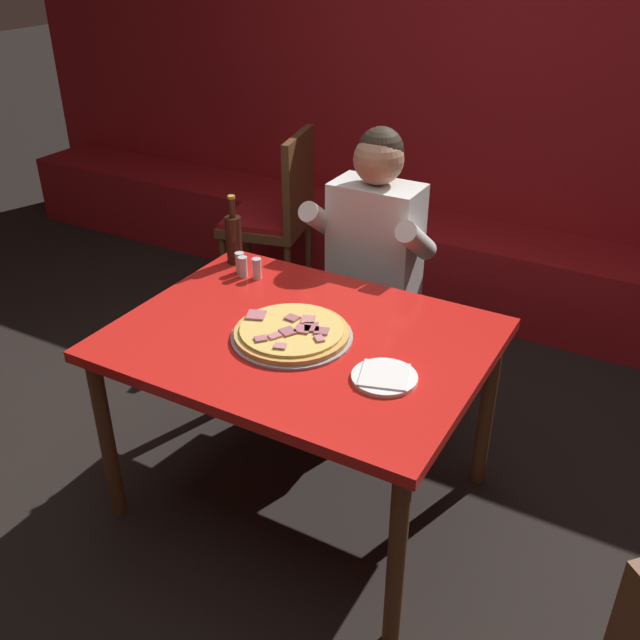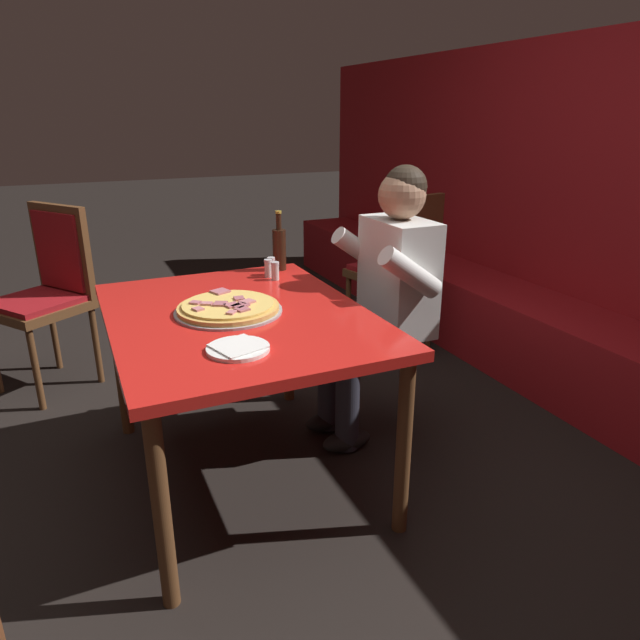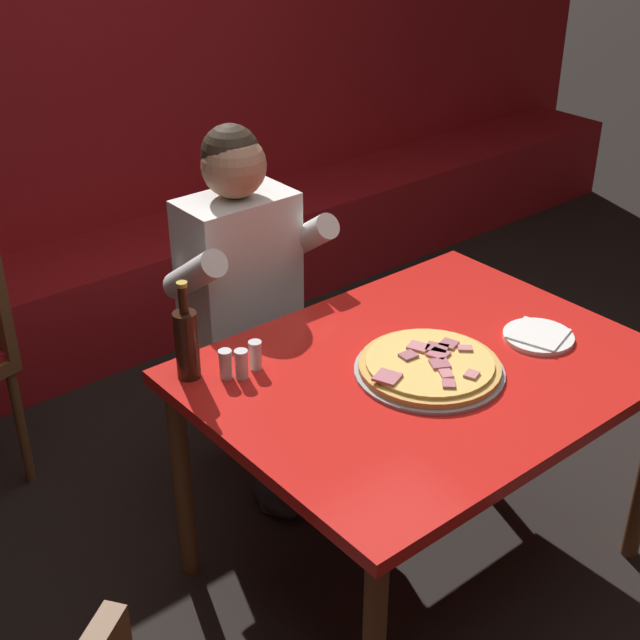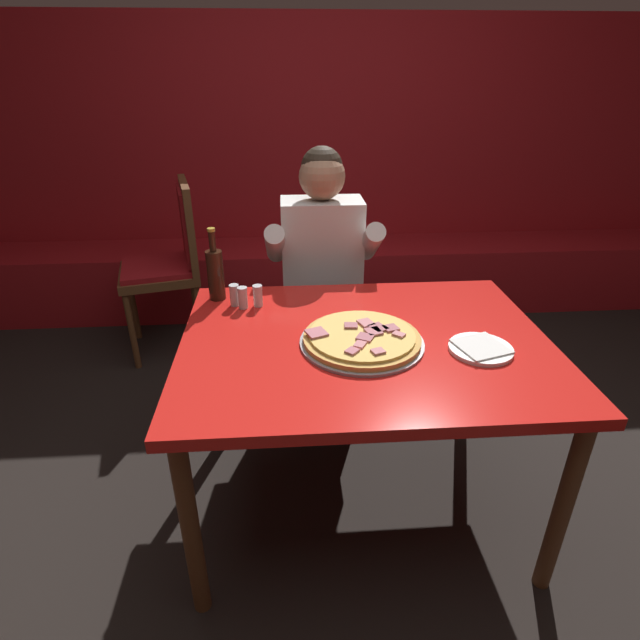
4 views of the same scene
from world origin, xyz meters
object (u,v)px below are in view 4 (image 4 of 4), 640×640
pizza (362,339)px  shaker_red_pepper_flakes (235,296)px  shaker_parmesan (243,299)px  plate_white_paper (481,348)px  dining_chair_far_left (171,256)px  shaker_black_pepper (258,297)px  main_dining_table (364,358)px  beer_bottle (215,273)px  diner_seated_blue_shirt (323,275)px

pizza → shaker_red_pepper_flakes: 0.57m
pizza → shaker_parmesan: 0.52m
plate_white_paper → dining_chair_far_left: size_ratio=0.21×
pizza → shaker_black_pepper: shaker_black_pepper is taller
main_dining_table → shaker_parmesan: bearing=147.2°
plate_white_paper → shaker_red_pepper_flakes: (-0.84, 0.41, 0.03)m
shaker_parmesan → shaker_red_pepper_flakes: bearing=141.2°
beer_bottle → diner_seated_blue_shirt: 0.58m
plate_white_paper → beer_bottle: bearing=152.0°
pizza → shaker_black_pepper: (-0.36, 0.33, 0.02)m
main_dining_table → plate_white_paper: (0.37, -0.11, 0.09)m
shaker_black_pepper → shaker_parmesan: (-0.06, -0.01, 0.00)m
shaker_parmesan → diner_seated_blue_shirt: size_ratio=0.07×
shaker_red_pepper_flakes → shaker_parmesan: bearing=-38.8°
diner_seated_blue_shirt → dining_chair_far_left: diner_seated_blue_shirt is taller
shaker_black_pepper → beer_bottle: bearing=153.3°
shaker_black_pepper → dining_chair_far_left: dining_chair_far_left is taller
plate_white_paper → dining_chair_far_left: bearing=132.2°
shaker_red_pepper_flakes → dining_chair_far_left: size_ratio=0.08×
diner_seated_blue_shirt → shaker_red_pepper_flakes: bearing=-133.8°
plate_white_paper → shaker_red_pepper_flakes: shaker_red_pepper_flakes is taller
pizza → beer_bottle: beer_bottle is taller
beer_bottle → shaker_red_pepper_flakes: size_ratio=3.40×
main_dining_table → shaker_red_pepper_flakes: size_ratio=14.75×
pizza → plate_white_paper: bearing=-11.0°
plate_white_paper → shaker_parmesan: 0.89m
shaker_parmesan → dining_chair_far_left: dining_chair_far_left is taller
main_dining_table → diner_seated_blue_shirt: diner_seated_blue_shirt is taller
shaker_parmesan → dining_chair_far_left: bearing=115.4°
plate_white_paper → beer_bottle: (-0.91, 0.49, 0.10)m
pizza → shaker_red_pepper_flakes: shaker_red_pepper_flakes is taller
shaker_parmesan → beer_bottle: bearing=138.1°
plate_white_paper → diner_seated_blue_shirt: size_ratio=0.16×
main_dining_table → pizza: size_ratio=3.01×
shaker_black_pepper → shaker_parmesan: bearing=-166.0°
main_dining_table → plate_white_paper: size_ratio=6.04×
plate_white_paper → diner_seated_blue_shirt: (-0.46, 0.81, -0.05)m
shaker_red_pepper_flakes → main_dining_table: bearing=-33.2°
plate_white_paper → diner_seated_blue_shirt: 0.93m
shaker_black_pepper → shaker_red_pepper_flakes: bearing=171.9°
beer_bottle → shaker_red_pepper_flakes: (0.08, -0.07, -0.07)m
main_dining_table → dining_chair_far_left: (-0.93, 1.33, -0.07)m
dining_chair_far_left → beer_bottle: bearing=-67.7°
beer_bottle → plate_white_paper: bearing=-28.0°
shaker_black_pepper → shaker_parmesan: same height
shaker_black_pepper → dining_chair_far_left: 1.19m
pizza → shaker_black_pepper: 0.49m
pizza → plate_white_paper: pizza is taller
diner_seated_blue_shirt → shaker_parmesan: bearing=-129.2°
plate_white_paper → shaker_black_pepper: size_ratio=2.44×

